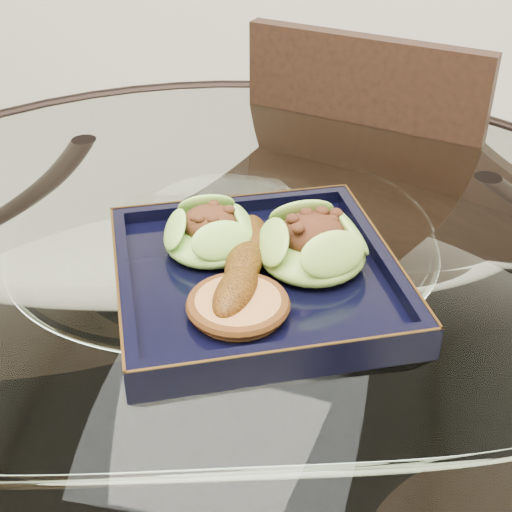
# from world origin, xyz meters

# --- Properties ---
(dining_table) EXTENTS (1.13, 1.13, 0.77)m
(dining_table) POSITION_xyz_m (-0.00, -0.00, 0.60)
(dining_table) COLOR white
(dining_table) RESTS_ON ground
(dining_chair) EXTENTS (0.48, 0.48, 0.89)m
(dining_chair) POSITION_xyz_m (0.07, 0.32, 0.50)
(dining_chair) COLOR black
(dining_chair) RESTS_ON ground
(navy_plate) EXTENTS (0.36, 0.36, 0.02)m
(navy_plate) POSITION_xyz_m (0.04, -0.03, 0.77)
(navy_plate) COLOR black
(navy_plate) RESTS_ON dining_table
(lettuce_wrap_left) EXTENTS (0.10, 0.10, 0.03)m
(lettuce_wrap_left) POSITION_xyz_m (-0.01, 0.00, 0.80)
(lettuce_wrap_left) COLOR #579E2E
(lettuce_wrap_left) RESTS_ON navy_plate
(lettuce_wrap_right) EXTENTS (0.12, 0.12, 0.04)m
(lettuce_wrap_right) POSITION_xyz_m (0.09, -0.00, 0.80)
(lettuce_wrap_right) COLOR #6DA530
(lettuce_wrap_right) RESTS_ON navy_plate
(roasted_plantain) EXTENTS (0.05, 0.17, 0.03)m
(roasted_plantain) POSITION_xyz_m (0.03, -0.04, 0.80)
(roasted_plantain) COLOR #6C3B0B
(roasted_plantain) RESTS_ON navy_plate
(crumb_patty) EXTENTS (0.11, 0.11, 0.02)m
(crumb_patty) POSITION_xyz_m (0.04, -0.10, 0.79)
(crumb_patty) COLOR #B4723C
(crumb_patty) RESTS_ON navy_plate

